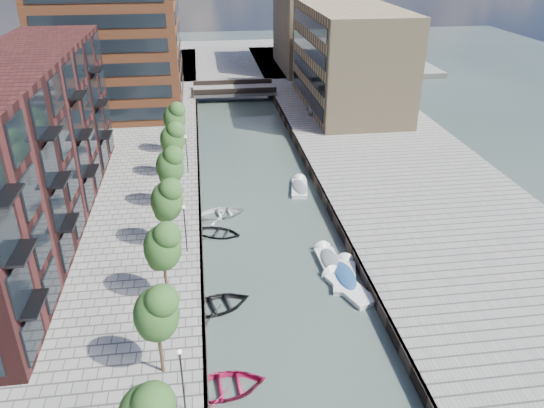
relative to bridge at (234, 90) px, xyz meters
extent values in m
plane|color=#38473F|center=(0.00, -32.00, -1.39)|extent=(300.00, 300.00, 0.00)
cube|color=gray|center=(16.00, -32.00, -0.89)|extent=(20.00, 140.00, 1.00)
cube|color=#332823|center=(-6.10, -32.00, -0.89)|extent=(0.25, 140.00, 1.00)
cube|color=#332823|center=(6.10, -32.00, -0.89)|extent=(0.25, 140.00, 1.00)
cube|color=gray|center=(0.00, 28.00, -0.89)|extent=(80.00, 40.00, 1.00)
cube|color=black|center=(-20.00, -42.00, 6.61)|extent=(8.00, 38.00, 14.00)
cube|color=#9C8560|center=(16.00, -10.00, 6.61)|extent=(12.00, 25.00, 14.00)
cube|color=#9C8560|center=(16.00, 16.00, 7.61)|extent=(12.00, 20.00, 16.00)
cube|color=gray|center=(0.00, 0.00, -0.09)|extent=(13.00, 6.00, 0.60)
cube|color=#332823|center=(0.00, -2.80, 0.51)|extent=(13.00, 0.40, 0.80)
cube|color=#332823|center=(0.00, 2.80, 0.51)|extent=(13.00, 0.40, 0.80)
cylinder|color=#382619|center=(-8.50, -61.00, 1.21)|extent=(0.20, 0.20, 3.20)
ellipsoid|color=#26511E|center=(-8.50, -61.00, 3.93)|extent=(2.50, 2.50, 3.25)
cylinder|color=#382619|center=(-8.50, -54.00, 1.21)|extent=(0.20, 0.20, 3.20)
ellipsoid|color=#26511E|center=(-8.50, -54.00, 3.93)|extent=(2.50, 2.50, 3.25)
cylinder|color=#382619|center=(-8.50, -47.00, 1.21)|extent=(0.20, 0.20, 3.20)
ellipsoid|color=#26511E|center=(-8.50, -47.00, 3.93)|extent=(2.50, 2.50, 3.25)
cylinder|color=#382619|center=(-8.50, -40.00, 1.21)|extent=(0.20, 0.20, 3.20)
ellipsoid|color=#26511E|center=(-8.50, -40.00, 3.93)|extent=(2.50, 2.50, 3.25)
cylinder|color=#382619|center=(-8.50, -33.00, 1.21)|extent=(0.20, 0.20, 3.20)
ellipsoid|color=#26511E|center=(-8.50, -33.00, 3.93)|extent=(2.50, 2.50, 3.25)
cylinder|color=#382619|center=(-8.50, -26.00, 1.21)|extent=(0.20, 0.20, 3.20)
ellipsoid|color=#26511E|center=(-8.50, -26.00, 3.93)|extent=(2.50, 2.50, 3.25)
cylinder|color=black|center=(-7.20, -64.00, 1.61)|extent=(0.10, 0.10, 4.00)
sphere|color=#FFF2CC|center=(-7.20, -64.00, 3.61)|extent=(0.24, 0.24, 0.24)
cylinder|color=black|center=(-7.20, -48.00, 1.61)|extent=(0.10, 0.10, 4.00)
sphere|color=#FFF2CC|center=(-7.20, -48.00, 3.61)|extent=(0.24, 0.24, 0.24)
cylinder|color=black|center=(-7.20, -32.00, 1.61)|extent=(0.10, 0.10, 4.00)
sphere|color=#FFF2CC|center=(-7.20, -32.00, 3.61)|extent=(0.24, 0.24, 0.24)
imported|color=black|center=(-5.10, -54.32, -1.39)|extent=(5.62, 4.65, 1.01)
imported|color=#A61240|center=(-4.97, -62.01, -1.39)|extent=(5.19, 3.95, 1.01)
imported|color=silver|center=(-4.06, -40.45, -1.39)|extent=(5.17, 4.18, 0.95)
imported|color=black|center=(-4.54, -44.00, -1.39)|extent=(4.77, 4.12, 0.83)
cube|color=white|center=(4.08, -50.05, -1.35)|extent=(1.72, 4.18, 0.58)
cube|color=white|center=(4.08, -50.05, -1.03)|extent=(1.80, 4.28, 0.09)
cone|color=white|center=(3.98, -47.99, -1.30)|extent=(1.56, 0.88, 1.52)
ellipsoid|color=slate|center=(4.08, -50.05, -0.99)|extent=(1.61, 3.82, 0.50)
cube|color=white|center=(4.73, -53.72, -1.34)|extent=(3.09, 4.59, 0.61)
cube|color=white|center=(4.73, -53.72, -1.02)|extent=(3.20, 4.71, 0.09)
cone|color=white|center=(3.92, -51.72, -1.30)|extent=(1.79, 1.38, 1.59)
cube|color=white|center=(4.71, -52.17, -1.34)|extent=(2.63, 4.51, 0.60)
cube|color=white|center=(4.71, -52.17, -1.02)|extent=(2.73, 4.62, 0.09)
cone|color=white|center=(5.27, -50.12, -1.30)|extent=(1.73, 1.22, 1.57)
ellipsoid|color=navy|center=(4.71, -52.17, -0.97)|extent=(2.45, 4.13, 0.52)
cube|color=white|center=(4.17, -35.93, -1.35)|extent=(2.20, 4.26, 0.57)
cube|color=white|center=(4.17, -35.93, -1.04)|extent=(2.29, 4.36, 0.09)
cone|color=white|center=(4.53, -33.94, -1.30)|extent=(1.62, 1.05, 1.50)
ellipsoid|color=slate|center=(4.17, -35.93, -0.99)|extent=(2.05, 3.90, 0.49)
imported|color=silver|center=(10.37, -12.56, 0.25)|extent=(1.84, 3.86, 1.28)
camera|label=1|loc=(-5.35, -84.70, 22.16)|focal=35.00mm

